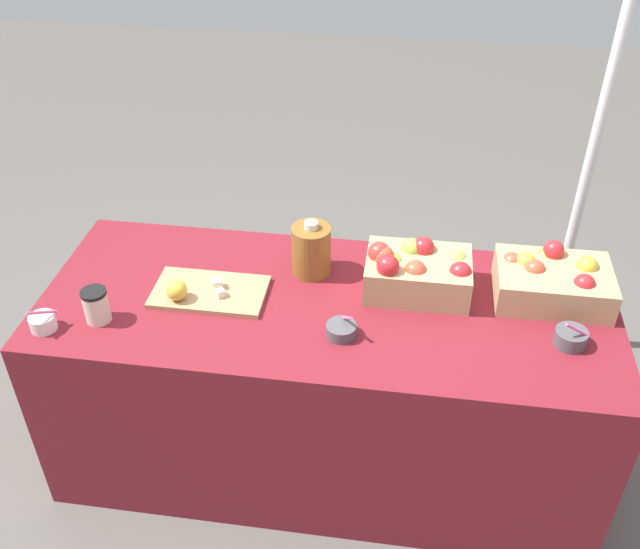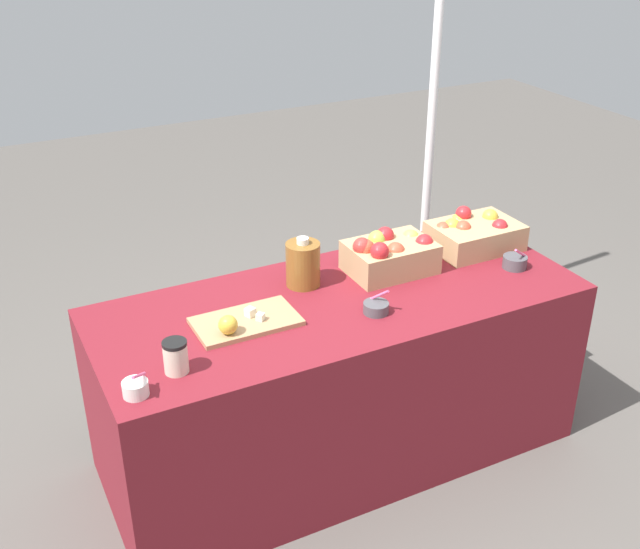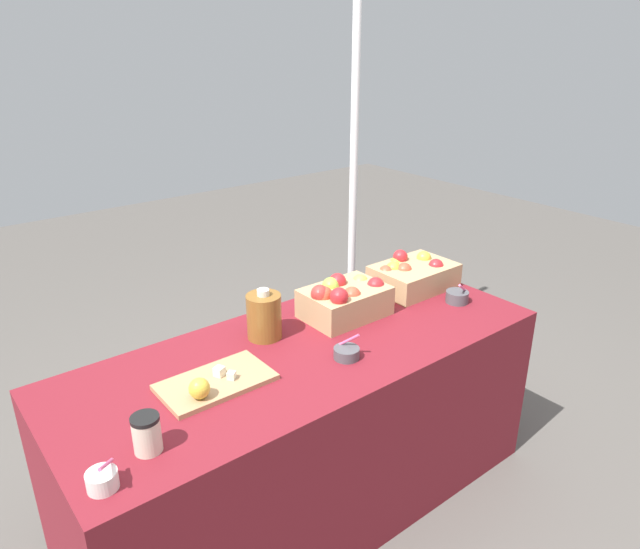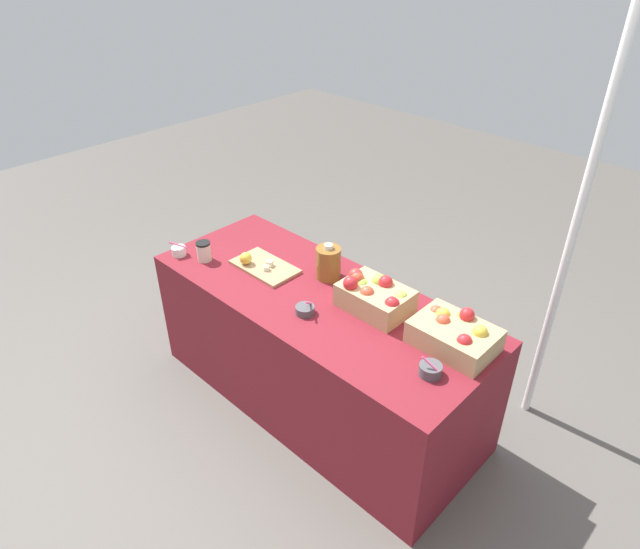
# 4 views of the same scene
# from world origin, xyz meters

# --- Properties ---
(ground_plane) EXTENTS (10.00, 10.00, 0.00)m
(ground_plane) POSITION_xyz_m (0.00, 0.00, 0.00)
(ground_plane) COLOR #56514C
(table) EXTENTS (1.90, 0.76, 0.74)m
(table) POSITION_xyz_m (0.00, 0.00, 0.37)
(table) COLOR maroon
(table) RESTS_ON ground_plane
(apple_crate_left) EXTENTS (0.37, 0.26, 0.16)m
(apple_crate_left) POSITION_xyz_m (0.73, 0.14, 0.81)
(apple_crate_left) COLOR tan
(apple_crate_left) RESTS_ON table
(apple_crate_middle) EXTENTS (0.34, 0.24, 0.18)m
(apple_crate_middle) POSITION_xyz_m (0.28, 0.11, 0.82)
(apple_crate_middle) COLOR tan
(apple_crate_middle) RESTS_ON table
(cutting_board_front) EXTENTS (0.38, 0.22, 0.09)m
(cutting_board_front) POSITION_xyz_m (-0.41, -0.03, 0.76)
(cutting_board_front) COLOR tan
(cutting_board_front) RESTS_ON table
(sample_bowl_near) EXTENTS (0.10, 0.10, 0.10)m
(sample_bowl_near) POSITION_xyz_m (0.07, -0.16, 0.76)
(sample_bowl_near) COLOR #4C4C51
(sample_bowl_near) RESTS_ON table
(sample_bowl_mid) EXTENTS (0.10, 0.10, 0.10)m
(sample_bowl_mid) POSITION_xyz_m (0.76, -0.10, 0.77)
(sample_bowl_mid) COLOR #4C4C51
(sample_bowl_mid) RESTS_ON table
(sample_bowl_far) EXTENTS (0.09, 0.09, 0.10)m
(sample_bowl_far) POSITION_xyz_m (-0.86, -0.26, 0.77)
(sample_bowl_far) COLOR silver
(sample_bowl_far) RESTS_ON table
(cider_jug) EXTENTS (0.14, 0.14, 0.20)m
(cider_jug) POSITION_xyz_m (-0.08, 0.16, 0.83)
(cider_jug) COLOR brown
(cider_jug) RESTS_ON table
(coffee_cup) EXTENTS (0.08, 0.08, 0.11)m
(coffee_cup) POSITION_xyz_m (-0.71, -0.20, 0.80)
(coffee_cup) COLOR beige
(coffee_cup) RESTS_ON table
(tent_pole) EXTENTS (0.04, 0.04, 2.20)m
(tent_pole) POSITION_xyz_m (0.92, 0.78, 1.10)
(tent_pole) COLOR white
(tent_pole) RESTS_ON ground_plane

